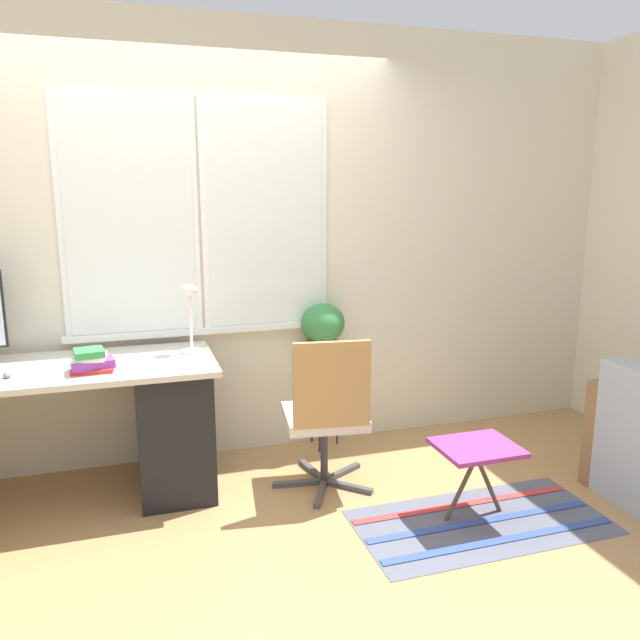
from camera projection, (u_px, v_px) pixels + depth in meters
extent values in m
plane|color=tan|center=(220.00, 509.00, 3.37)|extent=(14.00, 14.00, 0.00)
cube|color=beige|center=(193.00, 247.00, 3.82)|extent=(9.00, 0.06, 2.70)
cube|color=white|center=(130.00, 219.00, 3.64)|extent=(0.79, 0.02, 1.42)
cube|color=white|center=(130.00, 219.00, 3.63)|extent=(0.72, 0.01, 1.35)
cube|color=white|center=(265.00, 217.00, 3.88)|extent=(0.79, 0.02, 1.42)
cube|color=white|center=(266.00, 217.00, 3.87)|extent=(0.72, 0.01, 1.35)
cube|color=white|center=(204.00, 330.00, 3.91)|extent=(1.66, 0.11, 0.04)
cube|color=beige|center=(2.00, 374.00, 3.23)|extent=(2.18, 0.71, 0.03)
cube|color=black|center=(173.00, 426.00, 3.56)|extent=(0.40, 0.63, 0.74)
ellipsoid|color=slate|center=(7.00, 375.00, 3.11)|extent=(0.04, 0.06, 0.03)
cylinder|color=white|center=(192.00, 351.00, 3.59)|extent=(0.13, 0.13, 0.01)
cylinder|color=white|center=(191.00, 322.00, 3.56)|extent=(0.02, 0.02, 0.34)
ellipsoid|color=white|center=(189.00, 290.00, 3.52)|extent=(0.09, 0.09, 0.06)
cube|color=red|center=(93.00, 369.00, 3.23)|extent=(0.22, 0.17, 0.02)
cube|color=purple|center=(93.00, 363.00, 3.22)|extent=(0.23, 0.17, 0.04)
cube|color=white|center=(89.00, 357.00, 3.21)|extent=(0.18, 0.17, 0.02)
cube|color=green|center=(89.00, 353.00, 3.19)|extent=(0.16, 0.17, 0.04)
cube|color=#47474C|center=(299.00, 483.00, 3.64)|extent=(0.31, 0.08, 0.03)
cube|color=#47474C|center=(320.00, 493.00, 3.51)|extent=(0.17, 0.29, 0.03)
cube|color=#47474C|center=(348.00, 486.00, 3.59)|extent=(0.24, 0.24, 0.03)
cube|color=#47474C|center=(342.00, 473.00, 3.77)|extent=(0.29, 0.18, 0.03)
cube|color=#47474C|center=(312.00, 471.00, 3.79)|extent=(0.09, 0.31, 0.03)
cylinder|color=#333338|center=(324.00, 450.00, 3.62)|extent=(0.04, 0.04, 0.36)
cube|color=silver|center=(324.00, 417.00, 3.58)|extent=(0.51, 0.49, 0.06)
cube|color=#B2844C|center=(332.00, 385.00, 3.30)|extent=(0.42, 0.09, 0.47)
cylinder|color=#333338|center=(323.00, 358.00, 4.08)|extent=(0.24, 0.24, 0.02)
cylinder|color=#333338|center=(337.00, 402.00, 4.17)|extent=(0.01, 0.01, 0.60)
cylinder|color=#333338|center=(312.00, 400.00, 4.21)|extent=(0.01, 0.01, 0.60)
cylinder|color=#333338|center=(319.00, 408.00, 4.04)|extent=(0.01, 0.01, 0.60)
cylinder|color=#9E6B4C|center=(323.00, 349.00, 4.06)|extent=(0.21, 0.21, 0.11)
ellipsoid|color=#388442|center=(323.00, 323.00, 4.03)|extent=(0.28, 0.28, 0.26)
cube|color=#565B6B|center=(481.00, 522.00, 3.24)|extent=(1.31, 0.65, 0.01)
cube|color=#334C99|center=(502.00, 540.00, 3.06)|extent=(1.29, 0.05, 0.00)
cube|color=#334C99|center=(481.00, 521.00, 3.24)|extent=(1.29, 0.05, 0.00)
cube|color=#C63838|center=(463.00, 504.00, 3.41)|extent=(1.29, 0.05, 0.00)
cube|color=#93337A|center=(477.00, 447.00, 3.22)|extent=(0.41, 0.35, 0.02)
cylinder|color=#4C3D2D|center=(463.00, 485.00, 3.24)|extent=(0.20, 0.02, 0.39)
cylinder|color=#4C3D2D|center=(487.00, 481.00, 3.28)|extent=(0.20, 0.02, 0.39)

